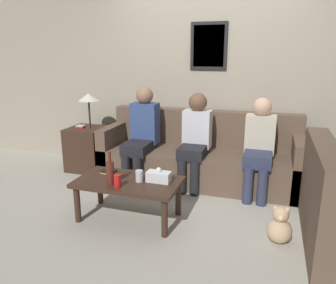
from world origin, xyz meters
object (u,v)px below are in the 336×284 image
at_px(drinking_glass, 139,176).
at_px(person_left, 142,131).
at_px(person_right, 259,143).
at_px(teddy_bear, 280,227).
at_px(wine_bottle, 110,172).
at_px(coffee_table, 128,186).
at_px(couch_main, 200,157).
at_px(person_middle, 195,136).

height_order(drinking_glass, person_left, person_left).
distance_m(person_right, teddy_bear, 1.16).
xyz_separation_m(wine_bottle, person_left, (-0.16, 1.19, 0.11)).
bearing_deg(teddy_bear, coffee_table, 179.98).
xyz_separation_m(person_left, person_right, (1.46, -0.01, -0.04)).
distance_m(couch_main, teddy_bear, 1.59).
height_order(coffee_table, wine_bottle, wine_bottle).
bearing_deg(drinking_glass, person_left, 110.72).
bearing_deg(person_right, person_middle, 178.14).
bearing_deg(person_left, person_middle, 1.10).
xyz_separation_m(couch_main, coffee_table, (-0.44, -1.23, 0.04)).
bearing_deg(couch_main, coffee_table, -109.78).
bearing_deg(wine_bottle, person_left, 97.78).
height_order(person_left, teddy_bear, person_left).
bearing_deg(couch_main, person_middle, -98.25).
distance_m(person_middle, person_right, 0.76).
height_order(couch_main, person_left, person_left).
bearing_deg(drinking_glass, wine_bottle, -147.70).
xyz_separation_m(drinking_glass, person_left, (-0.40, 1.05, 0.18)).
height_order(wine_bottle, person_left, person_left).
relative_size(coffee_table, person_right, 0.91).
bearing_deg(person_middle, coffee_table, -111.52).
bearing_deg(teddy_bear, couch_main, 128.74).
bearing_deg(wine_bottle, teddy_bear, 5.31).
xyz_separation_m(couch_main, wine_bottle, (-0.56, -1.38, 0.23)).
height_order(couch_main, teddy_bear, couch_main).
bearing_deg(person_right, drinking_glass, -135.72).
bearing_deg(drinking_glass, person_middle, 74.15).
distance_m(couch_main, person_left, 0.82).
bearing_deg(coffee_table, person_right, 41.35).
xyz_separation_m(wine_bottle, teddy_bear, (1.55, 0.14, -0.38)).
xyz_separation_m(drinking_glass, person_middle, (0.30, 1.06, 0.16)).
bearing_deg(person_middle, person_left, -178.90).
distance_m(drinking_glass, person_left, 1.13).
bearing_deg(couch_main, teddy_bear, -51.26).
bearing_deg(person_left, coffee_table, -75.16).
bearing_deg(person_left, person_right, -0.45).
height_order(couch_main, wine_bottle, couch_main).
bearing_deg(couch_main, person_left, -165.63).
height_order(drinking_glass, person_middle, person_middle).
relative_size(person_left, person_middle, 1.05).
distance_m(couch_main, person_middle, 0.36).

